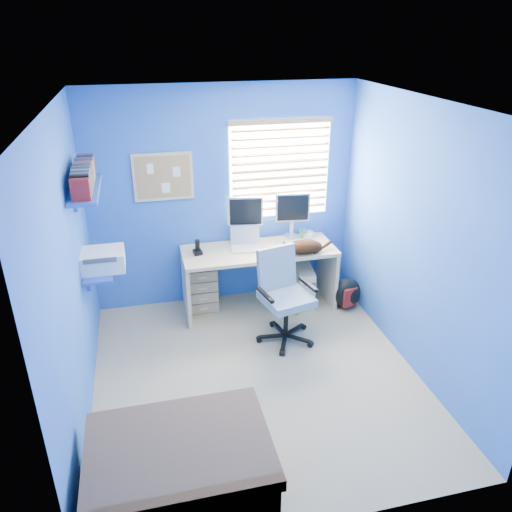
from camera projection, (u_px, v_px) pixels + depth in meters
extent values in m
cube|color=tan|center=(257.00, 376.00, 4.74)|extent=(3.00, 3.20, 0.00)
cube|color=white|center=(257.00, 104.00, 3.68)|extent=(3.00, 3.20, 0.00)
cube|color=blue|center=(223.00, 198.00, 5.62)|extent=(3.00, 0.01, 2.50)
cube|color=blue|center=(323.00, 376.00, 2.80)|extent=(3.00, 0.01, 2.50)
cube|color=blue|center=(70.00, 276.00, 3.89)|extent=(0.01, 3.20, 2.50)
cube|color=blue|center=(417.00, 241.00, 4.53)|extent=(0.01, 3.20, 2.50)
cube|color=tan|center=(259.00, 278.00, 5.76)|extent=(1.72, 0.65, 0.74)
cube|color=silver|center=(246.00, 240.00, 5.56)|extent=(0.36, 0.29, 0.22)
cube|color=silver|center=(245.00, 219.00, 5.70)|extent=(0.41, 0.18, 0.54)
cube|color=silver|center=(292.00, 215.00, 5.82)|extent=(0.41, 0.17, 0.54)
cube|color=black|center=(197.00, 247.00, 5.45)|extent=(0.10, 0.12, 0.17)
imported|color=#3C8B6F|center=(303.00, 234.00, 5.88)|extent=(0.10, 0.09, 0.10)
cylinder|color=silver|center=(308.00, 235.00, 5.89)|extent=(0.13, 0.13, 0.07)
ellipsoid|color=black|center=(304.00, 247.00, 5.47)|extent=(0.43, 0.24, 0.15)
cube|color=beige|center=(304.00, 285.00, 5.91)|extent=(0.25, 0.46, 0.45)
cube|color=tan|center=(202.00, 288.00, 5.76)|extent=(0.35, 0.28, 0.54)
cube|color=yellow|center=(297.00, 303.00, 5.75)|extent=(0.03, 0.17, 0.24)
ellipsoid|color=black|center=(347.00, 293.00, 5.80)|extent=(0.39, 0.35, 0.38)
cube|color=brown|center=(181.00, 475.00, 3.36)|extent=(1.16, 0.83, 0.56)
cylinder|color=black|center=(285.00, 337.00, 5.28)|extent=(0.69, 0.69, 0.06)
cylinder|color=black|center=(286.00, 319.00, 5.18)|extent=(0.06, 0.06, 0.40)
cube|color=#6E8FA0|center=(287.00, 299.00, 5.08)|extent=(0.56, 0.56, 0.08)
cube|color=#6E8FA0|center=(277.00, 267.00, 5.15)|extent=(0.42, 0.15, 0.44)
cube|color=white|center=(280.00, 169.00, 5.62)|extent=(1.15, 0.01, 1.10)
cube|color=#B37947|center=(280.00, 170.00, 5.59)|extent=(1.10, 0.03, 1.00)
cube|color=tan|center=(163.00, 177.00, 5.34)|extent=(0.64, 0.02, 0.52)
cube|color=tan|center=(163.00, 177.00, 5.33)|extent=(0.58, 0.01, 0.46)
cube|color=#2A4EB6|center=(99.00, 270.00, 4.72)|extent=(0.26, 0.55, 0.03)
cube|color=silver|center=(102.00, 260.00, 4.69)|extent=(0.42, 0.34, 0.18)
cube|color=#2A4EB6|center=(85.00, 189.00, 4.38)|extent=(0.24, 0.90, 0.03)
cube|color=navy|center=(82.00, 175.00, 4.33)|extent=(0.15, 0.80, 0.22)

